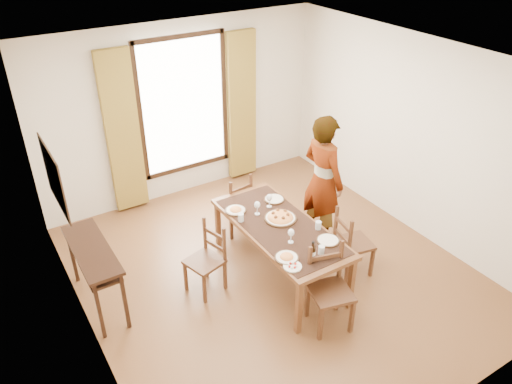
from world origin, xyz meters
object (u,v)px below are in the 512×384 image
console_table (93,256)px  man (323,181)px  dining_table (280,230)px  pasta_platter (280,216)px

console_table → man: bearing=-6.2°
console_table → dining_table: console_table is taller
dining_table → pasta_platter: size_ratio=4.86×
man → pasta_platter: bearing=101.1°
console_table → man: (2.99, -0.32, 0.23)m
dining_table → man: (0.93, 0.37, 0.23)m
man → pasta_platter: 0.89m
console_table → dining_table: 2.18m
man → dining_table: bearing=105.8°
dining_table → pasta_platter: 0.18m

